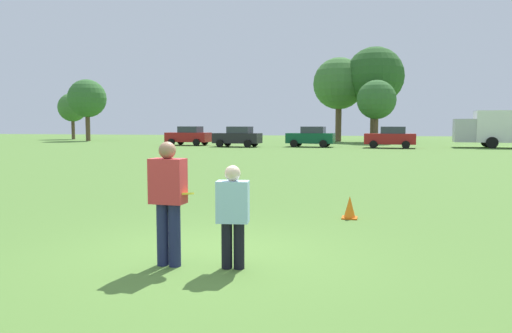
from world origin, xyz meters
TOP-DOWN VIEW (x-y plane):
  - ground_plane at (0.00, 0.00)m, footprint 164.00×164.00m
  - player_thrower at (-0.35, -0.55)m, footprint 0.48×0.29m
  - player_defender at (0.56, -0.47)m, footprint 0.46×0.31m
  - frisbee at (-0.13, -0.50)m, footprint 0.27×0.27m
  - traffic_cone at (1.95, 3.49)m, footprint 0.32×0.32m
  - parked_car_near_left at (-14.84, 36.85)m, footprint 4.30×2.42m
  - parked_car_mid_left at (-9.33, 34.80)m, footprint 4.30×2.42m
  - parked_car_center at (-2.92, 36.18)m, footprint 4.30×2.42m
  - parked_car_mid_right at (3.92, 35.69)m, footprint 4.30×2.42m
  - box_truck at (13.80, 38.19)m, footprint 8.63×3.35m
  - tree_west_oak at (-37.45, 51.41)m, footprint 3.87×3.87m
  - tree_west_maple at (-31.57, 45.84)m, footprint 4.62×4.62m
  - tree_center_elm at (-1.54, 51.06)m, footprint 6.07×6.07m
  - tree_east_birch at (2.51, 50.75)m, footprint 6.70×6.70m
  - tree_east_oak at (2.75, 45.62)m, footprint 4.10×4.10m

SIDE VIEW (x-z plane):
  - ground_plane at x=0.00m, z-range 0.00..0.00m
  - traffic_cone at x=1.95m, z-range -0.01..0.47m
  - player_defender at x=0.56m, z-range 0.08..1.50m
  - parked_car_near_left at x=-14.84m, z-range 0.01..1.83m
  - parked_car_mid_left at x=-9.33m, z-range 0.01..1.83m
  - parked_car_center at x=-2.92m, z-range 0.01..1.83m
  - parked_car_mid_right at x=3.92m, z-range 0.01..1.83m
  - player_thrower at x=-0.35m, z-range 0.11..1.85m
  - frisbee at x=-0.13m, z-range 0.97..1.06m
  - box_truck at x=13.80m, z-range 0.16..3.34m
  - tree_west_oak at x=-37.45m, z-range 1.18..7.47m
  - tree_east_oak at x=2.75m, z-range 1.25..7.91m
  - tree_west_maple at x=-31.57m, z-range 1.41..8.92m
  - tree_center_elm at x=-1.54m, z-range 1.85..11.71m
  - tree_east_birch at x=2.51m, z-range 2.05..12.94m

